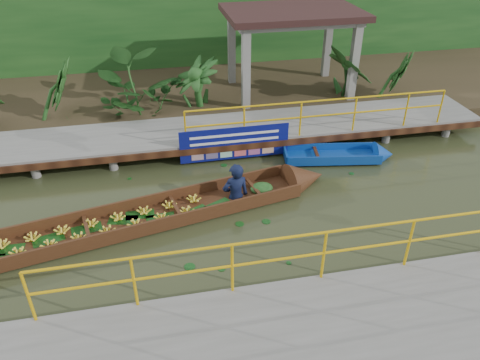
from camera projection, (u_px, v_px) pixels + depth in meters
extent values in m
plane|color=#2D341A|center=(242.00, 213.00, 11.03)|extent=(80.00, 80.00, 0.00)
cube|color=#312918|center=(200.00, 90.00, 17.14)|extent=(30.00, 8.00, 0.45)
cube|color=slate|center=(217.00, 130.00, 13.67)|extent=(16.00, 2.00, 0.15)
cube|color=black|center=(223.00, 148.00, 12.88)|extent=(16.00, 0.12, 0.18)
cylinder|color=#EAB00C|center=(321.00, 101.00, 12.78)|extent=(7.50, 0.05, 0.05)
cylinder|color=#EAB00C|center=(320.00, 116.00, 13.02)|extent=(7.50, 0.05, 0.05)
cylinder|color=#EAB00C|center=(319.00, 117.00, 13.05)|extent=(0.05, 0.05, 1.00)
cylinder|color=slate|center=(7.00, 145.00, 13.46)|extent=(0.24, 0.24, 0.55)
cylinder|color=slate|center=(74.00, 166.00, 12.47)|extent=(0.24, 0.24, 0.55)
cylinder|color=slate|center=(80.00, 139.00, 13.80)|extent=(0.24, 0.24, 0.55)
cylinder|color=slate|center=(150.00, 158.00, 12.81)|extent=(0.24, 0.24, 0.55)
cylinder|color=slate|center=(148.00, 133.00, 14.14)|extent=(0.24, 0.24, 0.55)
cylinder|color=slate|center=(222.00, 151.00, 13.15)|extent=(0.24, 0.24, 0.55)
cylinder|color=slate|center=(213.00, 127.00, 14.48)|extent=(0.24, 0.24, 0.55)
cylinder|color=slate|center=(290.00, 145.00, 13.50)|extent=(0.24, 0.24, 0.55)
cylinder|color=slate|center=(276.00, 122.00, 14.83)|extent=(0.24, 0.24, 0.55)
cylinder|color=slate|center=(355.00, 138.00, 13.84)|extent=(0.24, 0.24, 0.55)
cylinder|color=slate|center=(335.00, 116.00, 15.17)|extent=(0.24, 0.24, 0.55)
cylinder|color=slate|center=(417.00, 132.00, 14.18)|extent=(0.24, 0.24, 0.55)
cylinder|color=slate|center=(392.00, 111.00, 15.51)|extent=(0.24, 0.24, 0.55)
cylinder|color=slate|center=(222.00, 151.00, 13.15)|extent=(0.24, 0.24, 0.55)
cube|color=slate|center=(355.00, 340.00, 7.55)|extent=(18.00, 2.40, 0.70)
cylinder|color=#EAB00C|center=(338.00, 231.00, 7.79)|extent=(10.00, 0.05, 0.05)
cylinder|color=#EAB00C|center=(335.00, 251.00, 8.03)|extent=(10.00, 0.05, 0.05)
cylinder|color=#EAB00C|center=(335.00, 254.00, 8.05)|extent=(0.05, 0.05, 1.00)
cube|color=slate|center=(246.00, 73.00, 14.62)|extent=(0.25, 0.25, 2.80)
cube|color=slate|center=(354.00, 66.00, 15.24)|extent=(0.25, 0.25, 2.80)
cube|color=slate|center=(232.00, 51.00, 16.62)|extent=(0.25, 0.25, 2.80)
cube|color=slate|center=(327.00, 45.00, 17.24)|extent=(0.25, 0.25, 2.80)
cube|color=slate|center=(292.00, 19.00, 15.24)|extent=(4.00, 2.60, 0.12)
cube|color=black|center=(293.00, 12.00, 15.14)|extent=(4.40, 3.00, 0.20)
cube|color=#144016|center=(190.00, 24.00, 18.28)|extent=(30.00, 0.80, 4.00)
cube|color=#381D0F|center=(134.00, 223.00, 10.59)|extent=(8.09, 2.66, 0.06)
cube|color=#381D0F|center=(128.00, 206.00, 10.90)|extent=(7.90, 1.74, 0.34)
cube|color=#381D0F|center=(138.00, 231.00, 10.12)|extent=(7.90, 1.74, 0.34)
cone|color=#381D0F|center=(305.00, 178.00, 12.07)|extent=(1.19, 1.16, 0.97)
ellipsoid|color=#144016|center=(262.00, 188.00, 11.63)|extent=(0.64, 0.55, 0.26)
imported|color=black|center=(235.00, 165.00, 10.94)|extent=(0.72, 0.52, 1.84)
cube|color=#0D3A96|center=(331.00, 157.00, 13.13)|extent=(2.70, 1.19, 0.09)
cube|color=#0D3A96|center=(329.00, 147.00, 13.41)|extent=(2.59, 0.47, 0.26)
cube|color=#0D3A96|center=(335.00, 161.00, 12.75)|extent=(2.59, 0.47, 0.26)
cube|color=#0D3A96|center=(285.00, 155.00, 13.03)|extent=(0.18, 0.78, 0.26)
cone|color=#0D3A96|center=(384.00, 154.00, 13.16)|extent=(0.63, 0.80, 0.73)
cube|color=black|center=(317.00, 153.00, 13.04)|extent=(0.21, 0.79, 0.04)
cube|color=navy|center=(235.00, 143.00, 12.85)|extent=(3.04, 0.03, 0.95)
cube|color=white|center=(235.00, 135.00, 12.69)|extent=(2.47, 0.01, 0.07)
cube|color=white|center=(235.00, 141.00, 12.80)|extent=(2.47, 0.01, 0.07)
imported|color=#144016|center=(47.00, 92.00, 13.88)|extent=(1.49, 1.49, 1.87)
imported|color=#144016|center=(133.00, 85.00, 14.31)|extent=(1.49, 1.49, 1.87)
imported|color=#144016|center=(198.00, 81.00, 14.65)|extent=(1.49, 1.49, 1.87)
imported|color=#144016|center=(347.00, 70.00, 15.50)|extent=(1.49, 1.49, 1.87)
imported|color=#144016|center=(389.00, 67.00, 15.76)|extent=(1.49, 1.49, 1.87)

